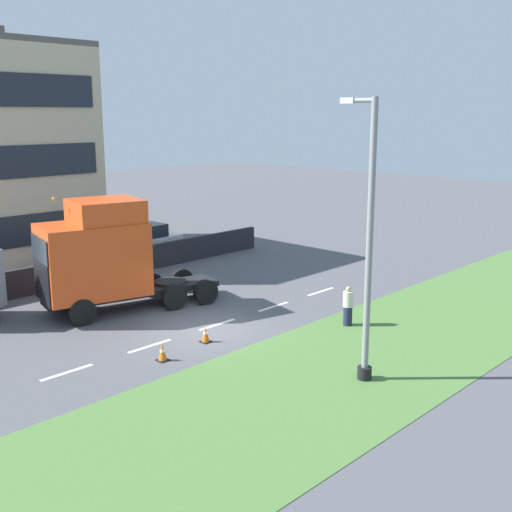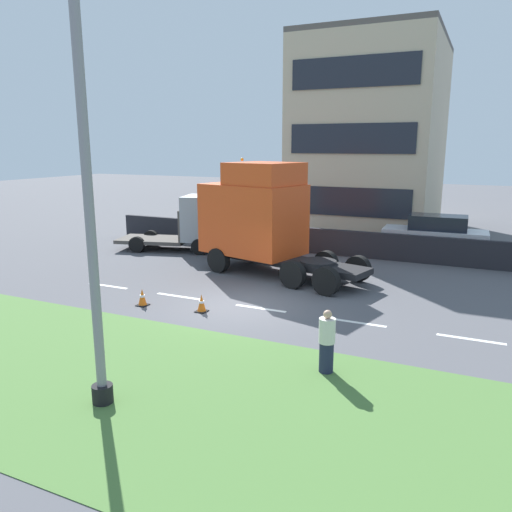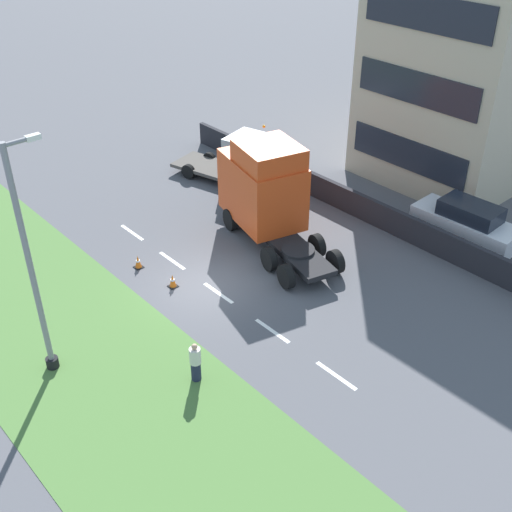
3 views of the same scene
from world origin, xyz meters
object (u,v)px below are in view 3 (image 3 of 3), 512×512
Objects in this scene: flatbed_truck at (241,159)px; parked_car at (466,224)px; lamp_post at (34,277)px; pedestrian at (195,363)px; traffic_cone_lead at (173,281)px; lorry_cab at (265,190)px; traffic_cone_trailing at (138,262)px.

flatbed_truck reaches higher than parked_car.
lamp_post is 5.42× the size of pedestrian.
parked_car reaches higher than traffic_cone_lead.
traffic_cone_trailing is (-5.87, 1.59, -2.02)m from lorry_cab.
lorry_cab is at bearing 132.00° from parked_car.
parked_car is 8.33× the size of traffic_cone_trailing.
traffic_cone_trailing is (2.28, 7.07, -0.46)m from pedestrian.
lamp_post is 14.37× the size of traffic_cone_lead.
pedestrian is (-14.41, 1.01, -0.23)m from parked_car.
lamp_post reaches higher than parked_car.
lorry_cab reaches higher than parked_car.
flatbed_truck is 0.69× the size of lamp_post.
traffic_cone_lead is at bearing -82.58° from traffic_cone_trailing.
parked_car is at bearing 93.51° from flatbed_truck.
traffic_cone_trailing is (-8.44, -3.05, -1.18)m from flatbed_truck.
lorry_cab is at bearing 5.49° from traffic_cone_lead.
parked_car is 0.58× the size of lamp_post.
traffic_cone_lead is (-11.86, 5.95, -0.69)m from parked_car.
traffic_cone_lead is at bearing 151.36° from parked_car.
flatbed_truck reaches higher than traffic_cone_trailing.
traffic_cone_trailing is (-12.14, 8.08, -0.69)m from parked_car.
flatbed_truck is at bearing 24.29° from lamp_post.
parked_car is 14.45m from pedestrian.
lorry_cab is at bearing 46.23° from flatbed_truck.
traffic_cone_lead is at bearing 17.57° from flatbed_truck.
parked_car is at bearing -4.01° from pedestrian.
lamp_post is at bearing 130.99° from pedestrian.
pedestrian is 2.65× the size of traffic_cone_trailing.
lorry_cab is 6.41m from traffic_cone_trailing.
parked_car is 13.29m from traffic_cone_lead.
lamp_post is (-14.02, -6.33, 2.30)m from flatbed_truck.
traffic_cone_trailing is at bearing 97.42° from traffic_cone_lead.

